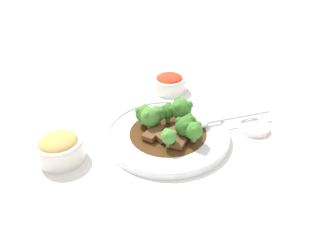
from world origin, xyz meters
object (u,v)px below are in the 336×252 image
main_plate (168,134)px  side_bowl_kimchi (170,82)px  broccoli_floret_6 (160,113)px  sauce_dish (254,127)px  serving_spoon (206,122)px  side_bowl_appetizer (60,147)px  broccoli_floret_4 (189,121)px  broccoli_floret_3 (194,130)px  broccoli_floret_0 (185,126)px  broccoli_floret_2 (181,109)px  broccoli_floret_8 (150,117)px  broccoli_floret_7 (144,114)px  beef_strip_2 (178,141)px  broccoli_floret_5 (169,137)px  broccoli_floret_1 (168,111)px  beef_strip_1 (153,133)px  beef_strip_0 (170,134)px

main_plate → side_bowl_kimchi: (0.15, 0.19, 0.02)m
broccoli_floret_6 → sauce_dish: size_ratio=0.63×
main_plate → sauce_dish: (0.19, -0.10, -0.00)m
serving_spoon → side_bowl_appetizer: side_bowl_appetizer is taller
broccoli_floret_4 → serving_spoon: 0.05m
main_plate → broccoli_floret_3: (0.02, -0.07, 0.04)m
broccoli_floret_0 → broccoli_floret_2: size_ratio=0.80×
broccoli_floret_8 → broccoli_floret_3: bearing=-65.5°
broccoli_floret_3 → broccoli_floret_6: 0.11m
broccoli_floret_7 → broccoli_floret_0: bearing=-66.0°
broccoli_floret_3 → sauce_dish: 0.18m
main_plate → side_bowl_appetizer: size_ratio=2.86×
serving_spoon → side_bowl_appetizer: 0.35m
broccoli_floret_2 → side_bowl_kimchi: (0.10, 0.18, -0.03)m
broccoli_floret_7 → broccoli_floret_8: 0.03m
broccoli_floret_0 → broccoli_floret_4: 0.03m
beef_strip_2 → side_bowl_appetizer: 0.26m
main_plate → broccoli_floret_5: size_ratio=6.89×
side_bowl_kimchi → broccoli_floret_7: bearing=-144.5°
broccoli_floret_2 → sauce_dish: 0.19m
broccoli_floret_1 → side_bowl_kimchi: bearing=51.2°
broccoli_floret_3 → side_bowl_appetizer: (-0.26, 0.15, -0.02)m
broccoli_floret_1 → broccoli_floret_8: bearing=176.4°
broccoli_floret_0 → broccoli_floret_1: 0.08m
beef_strip_1 → broccoli_floret_0: size_ratio=1.28×
side_bowl_kimchi → broccoli_floret_1: bearing=-128.8°
beef_strip_1 → broccoli_floret_7: (0.01, 0.06, 0.02)m
side_bowl_appetizer → broccoli_floret_0: bearing=-25.4°
beef_strip_0 → side_bowl_kimchi: size_ratio=0.72×
broccoli_floret_7 → serving_spoon: 0.15m
main_plate → beef_strip_2: 0.05m
side_bowl_kimchi → side_bowl_appetizer: (-0.39, -0.11, 0.00)m
main_plate → broccoli_floret_8: (-0.02, 0.04, 0.04)m
broccoli_floret_0 → side_bowl_appetizer: 0.28m
broccoli_floret_1 → broccoli_floret_7: 0.06m
broccoli_floret_4 → beef_strip_2: bearing=-155.0°
broccoli_floret_2 → broccoli_floret_0: bearing=-121.0°
broccoli_floret_8 → side_bowl_kimchi: size_ratio=0.54×
main_plate → broccoli_floret_1: size_ratio=6.22×
broccoli_floret_7 → beef_strip_2: bearing=-81.8°
broccoli_floret_1 → serving_spoon: 0.10m
broccoli_floret_2 → broccoli_floret_4: bearing=-102.4°
beef_strip_1 → beef_strip_2: size_ratio=1.12×
broccoli_floret_2 → broccoli_floret_3: broccoli_floret_2 is taller
broccoli_floret_4 → serving_spoon: (0.05, -0.01, -0.02)m
beef_strip_1 → broccoli_floret_6: bearing=36.0°
broccoli_floret_3 → sauce_dish: bearing=-12.8°
broccoli_floret_3 → sauce_dish: (0.17, -0.04, -0.04)m
broccoli_floret_1 → sauce_dish: broccoli_floret_1 is taller
broccoli_floret_2 → beef_strip_1: bearing=-176.2°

